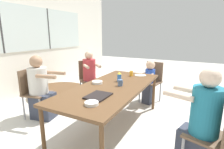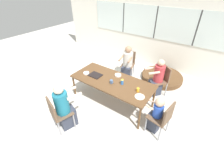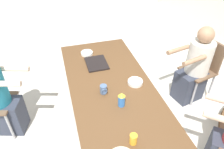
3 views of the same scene
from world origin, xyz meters
The scene contains 11 objects.
ground_plane centered at (0.00, 0.00, 0.00)m, with size 16.00×16.00×0.00m, color beige.
dining_table centered at (0.00, 0.00, 0.66)m, with size 2.13×0.92×0.70m.
chair_for_woman_green_shirt centered at (-0.31, 1.44, 0.53)m, with size 0.48×0.48×0.88m.
person_woman_green_shirt centered at (-0.28, 1.28, 0.51)m, with size 0.44×0.64×1.13m.
person_man_blue_shirt centered at (-0.38, -1.26, 0.54)m, with size 0.43×0.59×1.17m.
food_tray_dark centered at (-0.50, -0.06, 0.71)m, with size 0.33×0.26×0.02m.
coffee_mug centered at (0.06, -0.11, 0.75)m, with size 0.08×0.08×0.10m.
sippy_cup centered at (0.29, 0.01, 0.79)m, with size 0.07×0.07×0.16m.
juice_glass centered at (0.74, -0.03, 0.75)m, with size 0.07×0.07×0.10m.
bowl_white_shallow centered at (-0.76, -0.14, 0.72)m, with size 0.16×0.16×0.04m.
bowl_cereal centered at (0.01, 0.27, 0.72)m, with size 0.17×0.17×0.04m.
Camera 3 is at (1.78, -0.51, 2.28)m, focal length 35.00 mm.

